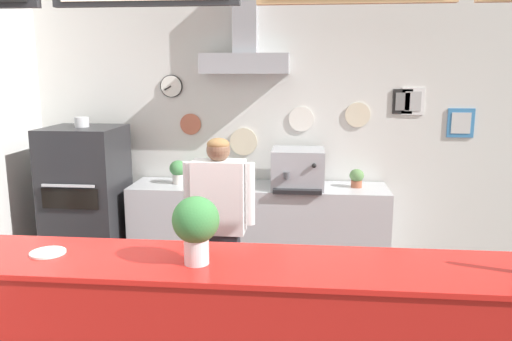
% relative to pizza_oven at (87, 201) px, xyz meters
% --- Properties ---
extents(back_wall_assembly, '(5.30, 2.69, 3.08)m').
position_rel_pizza_oven_xyz_m(back_wall_assembly, '(1.89, 0.41, 0.87)').
color(back_wall_assembly, '#9E9E99').
rests_on(back_wall_assembly, ground_plane).
extents(back_prep_counter, '(2.61, 0.61, 0.93)m').
position_rel_pizza_oven_xyz_m(back_prep_counter, '(1.75, 0.16, -0.31)').
color(back_prep_counter, '#B7BABF').
rests_on(back_prep_counter, ground_plane).
extents(pizza_oven, '(0.74, 0.75, 1.63)m').
position_rel_pizza_oven_xyz_m(pizza_oven, '(0.00, 0.00, 0.00)').
color(pizza_oven, '#232326').
rests_on(pizza_oven, ground_plane).
extents(shop_worker, '(0.57, 0.22, 1.58)m').
position_rel_pizza_oven_xyz_m(shop_worker, '(1.56, -1.04, 0.08)').
color(shop_worker, '#232328').
rests_on(shop_worker, ground_plane).
extents(espresso_machine, '(0.52, 0.57, 0.39)m').
position_rel_pizza_oven_xyz_m(espresso_machine, '(2.15, 0.13, 0.36)').
color(espresso_machine, '#A3A5AD').
rests_on(espresso_machine, back_prep_counter).
extents(potted_oregano, '(0.14, 0.14, 0.19)m').
position_rel_pizza_oven_xyz_m(potted_oregano, '(2.74, 0.19, 0.27)').
color(potted_oregano, '#9E563D').
rests_on(potted_oregano, back_prep_counter).
extents(potted_sage, '(0.18, 0.18, 0.24)m').
position_rel_pizza_oven_xyz_m(potted_sage, '(0.92, 0.18, 0.30)').
color(potted_sage, beige).
rests_on(potted_sage, back_prep_counter).
extents(potted_thyme, '(0.23, 0.23, 0.28)m').
position_rel_pizza_oven_xyz_m(potted_thyme, '(1.22, 0.19, 0.32)').
color(potted_thyme, '#9E563D').
rests_on(potted_thyme, back_prep_counter).
extents(condiment_plate, '(0.20, 0.20, 0.01)m').
position_rel_pizza_oven_xyz_m(condiment_plate, '(0.76, -2.20, 0.29)').
color(condiment_plate, white).
rests_on(condiment_plate, service_counter).
extents(basil_vase, '(0.26, 0.26, 0.38)m').
position_rel_pizza_oven_xyz_m(basil_vase, '(1.64, -2.27, 0.50)').
color(basil_vase, silver).
rests_on(basil_vase, service_counter).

